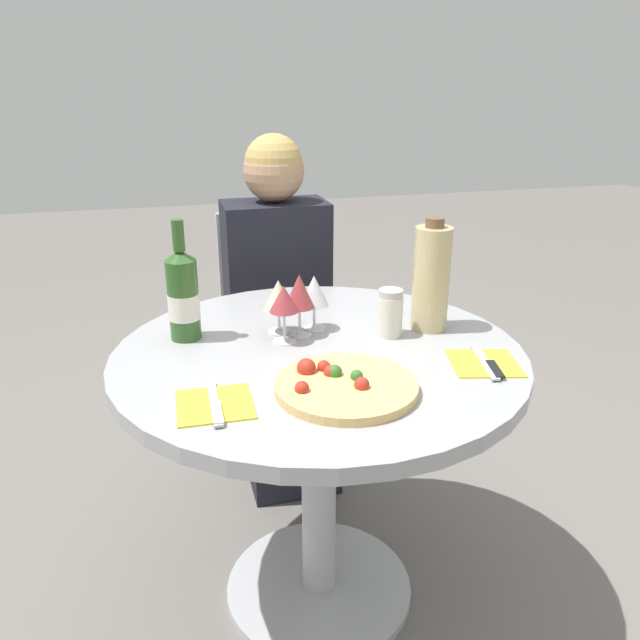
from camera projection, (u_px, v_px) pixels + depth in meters
The scene contains 14 objects.
ground_plane at pixel (319, 589), 1.77m from camera, with size 12.00×12.00×0.00m, color slate.
dining_table at pixel (319, 407), 1.56m from camera, with size 0.99×0.99×0.74m.
chair_behind_diner at pixel (275, 339), 2.34m from camera, with size 0.36×0.36×0.90m.
seated_diner at pixel (282, 326), 2.17m from camera, with size 0.35×0.44×1.19m.
pizza_large at pixel (344, 385), 1.30m from camera, with size 0.30×0.30×0.05m.
wine_bottle at pixel (183, 295), 1.53m from camera, with size 0.08×0.08×0.30m.
tall_carafe at pixel (431, 278), 1.58m from camera, with size 0.09×0.09×0.29m.
sugar_shaker at pixel (390, 313), 1.56m from camera, with size 0.06×0.06×0.12m.
wine_glass_center at pixel (299, 292), 1.54m from camera, with size 0.08×0.08×0.16m.
wine_glass_back_left at pixel (279, 296), 1.57m from camera, with size 0.08×0.08×0.14m.
wine_glass_back_right at pixel (314, 291), 1.59m from camera, with size 0.07×0.07×0.14m.
wine_glass_front_left at pixel (284, 300), 1.50m from camera, with size 0.07×0.07×0.15m.
place_setting_left at pixel (215, 405), 1.24m from camera, with size 0.15×0.19×0.01m.
place_setting_right at pixel (485, 363), 1.42m from camera, with size 0.18×0.19×0.01m.
Camera 1 is at (-0.35, -1.33, 1.35)m, focal length 35.00 mm.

